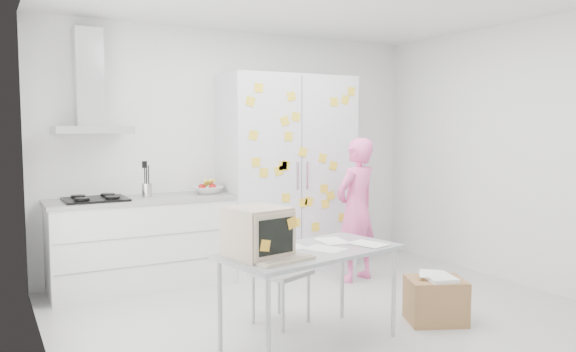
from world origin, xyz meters
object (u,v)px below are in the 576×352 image
person (356,210)px  desk (278,242)px  chair (274,262)px  cardboard_box (436,300)px

person → desk: size_ratio=1.04×
desk → chair: desk is taller
chair → cardboard_box: chair is taller
chair → cardboard_box: bearing=-50.7°
person → cardboard_box: bearing=67.1°
person → cardboard_box: 1.50m
desk → chair: bearing=54.0°
person → chair: person is taller
person → chair: 1.54m
chair → cardboard_box: (1.17, -0.67, -0.31)m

